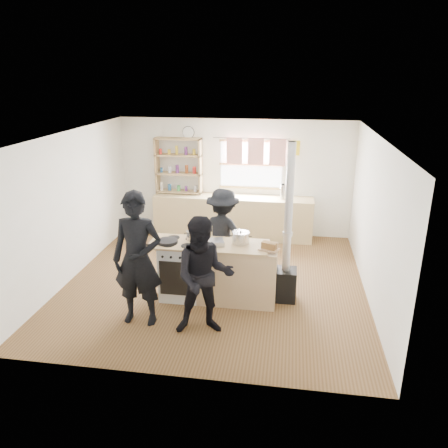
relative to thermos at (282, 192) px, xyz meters
The scene contains 14 objects.
ground 2.67m from the thermos, 115.13° to the right, with size 5.00×5.00×0.01m, color brown.
back_counter 1.20m from the thermos, behind, with size 3.40×0.55×0.90m, color tan.
shelving_unit 2.29m from the thermos, behind, with size 1.00×0.28×1.20m.
thermos is the anchor object (origin of this frame).
cooking_island 2.97m from the thermos, 107.94° to the right, with size 1.97×0.64×0.93m.
skillet_greens 3.30m from the thermos, 120.41° to the right, with size 0.44×0.44×0.05m.
roast_tray 2.98m from the thermos, 109.30° to the right, with size 0.42×0.34×0.07m.
stockpot_stove 2.96m from the thermos, 116.36° to the right, with size 0.21×0.21×0.17m.
stockpot_counter 2.74m from the thermos, 101.78° to the right, with size 0.27×0.27×0.20m.
bread_board 2.89m from the thermos, 92.21° to the right, with size 0.33×0.29×0.12m.
flue_heater 2.67m from the thermos, 86.83° to the right, with size 0.35×0.35×2.50m.
person_near_left 4.06m from the thermos, 117.72° to the right, with size 0.71×0.46×1.93m, color black.
person_near_right 3.84m from the thermos, 104.00° to the right, with size 0.81×0.63×1.67m, color black.
person_far 2.17m from the thermos, 116.23° to the right, with size 1.02×0.59×1.58m, color black.
Camera 1 is at (1.18, -6.66, 3.43)m, focal length 35.00 mm.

